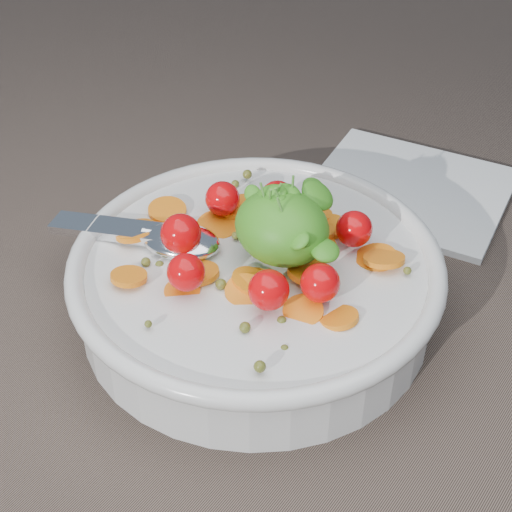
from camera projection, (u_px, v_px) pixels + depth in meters
The scene contains 3 objects.
ground at pixel (271, 292), 0.57m from camera, with size 6.00×6.00×0.00m, color brown.
bowl at pixel (256, 280), 0.53m from camera, with size 0.27×0.25×0.11m.
napkin at pixel (409, 189), 0.66m from camera, with size 0.16×0.14×0.01m, color white.
Camera 1 is at (0.24, -0.35, 0.38)m, focal length 55.00 mm.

